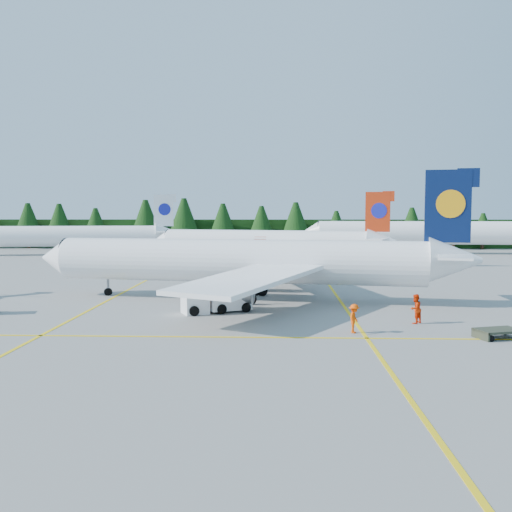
{
  "coord_description": "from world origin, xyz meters",
  "views": [
    {
      "loc": [
        0.59,
        -40.1,
        7.61
      ],
      "look_at": [
        -1.41,
        13.0,
        3.5
      ],
      "focal_mm": 40.0,
      "sensor_mm": 36.0,
      "label": 1
    }
  ],
  "objects": [
    {
      "name": "ground",
      "position": [
        0.0,
        0.0,
        0.0
      ],
      "size": [
        320.0,
        320.0,
        0.0
      ],
      "primitive_type": "plane",
      "color": "gray",
      "rests_on": "ground"
    },
    {
      "name": "taxi_stripe_a",
      "position": [
        -14.0,
        20.0,
        0.01
      ],
      "size": [
        0.25,
        120.0,
        0.01
      ],
      "primitive_type": "cube",
      "color": "yellow",
      "rests_on": "ground"
    },
    {
      "name": "taxi_stripe_b",
      "position": [
        6.0,
        20.0,
        0.01
      ],
      "size": [
        0.25,
        120.0,
        0.01
      ],
      "primitive_type": "cube",
      "color": "yellow",
      "rests_on": "ground"
    },
    {
      "name": "taxi_stripe_cross",
      "position": [
        0.0,
        -6.0,
        0.01
      ],
      "size": [
        80.0,
        0.25,
        0.01
      ],
      "primitive_type": "cube",
      "color": "yellow",
      "rests_on": "ground"
    },
    {
      "name": "treeline_hedge",
      "position": [
        0.0,
        82.0,
        3.0
      ],
      "size": [
        220.0,
        4.0,
        6.0
      ],
      "primitive_type": "cube",
      "color": "black",
      "rests_on": "ground"
    },
    {
      "name": "airliner_navy",
      "position": [
        -3.51,
        9.12,
        3.3
      ],
      "size": [
        37.55,
        30.66,
        10.98
      ],
      "rotation": [
        0.0,
        0.0,
        -0.16
      ],
      "color": "white",
      "rests_on": "ground"
    },
    {
      "name": "airliner_red",
      "position": [
        -2.03,
        43.38,
        3.12
      ],
      "size": [
        34.96,
        28.39,
        10.38
      ],
      "rotation": [
        0.0,
        0.0,
        -0.26
      ],
      "color": "white",
      "rests_on": "ground"
    },
    {
      "name": "airliner_far_left",
      "position": [
        -37.85,
        59.74,
        3.37
      ],
      "size": [
        36.79,
        9.12,
        10.76
      ],
      "rotation": [
        0.0,
        0.0,
        0.16
      ],
      "color": "white",
      "rests_on": "ground"
    },
    {
      "name": "airliner_far_right",
      "position": [
        25.19,
        65.25,
        3.89
      ],
      "size": [
        42.74,
        6.72,
        12.42
      ],
      "rotation": [
        0.0,
        0.0,
        -0.06
      ],
      "color": "white",
      "rests_on": "ground"
    },
    {
      "name": "service_truck",
      "position": [
        -4.0,
        2.7,
        1.23
      ],
      "size": [
        5.45,
        3.85,
        2.48
      ],
      "rotation": [
        0.0,
        0.0,
        0.43
      ],
      "color": "white",
      "rests_on": "ground"
    },
    {
      "name": "crew_a",
      "position": [
        -4.62,
        2.24,
        0.89
      ],
      "size": [
        0.69,
        0.49,
        1.78
      ],
      "primitive_type": "imported",
      "rotation": [
        0.0,
        0.0,
        -0.1
      ],
      "color": "#FF6005",
      "rests_on": "ground"
    },
    {
      "name": "crew_b",
      "position": [
        10.03,
        -1.2,
        1.01
      ],
      "size": [
        1.24,
        1.22,
        2.01
      ],
      "primitive_type": "imported",
      "rotation": [
        0.0,
        0.0,
        3.89
      ],
      "color": "red",
      "rests_on": "ground"
    },
    {
      "name": "crew_c",
      "position": [
        5.44,
        -4.47,
        0.92
      ],
      "size": [
        0.76,
        0.9,
        1.84
      ],
      "primitive_type": "imported",
      "rotation": [
        0.0,
        0.0,
        1.2
      ],
      "color": "#FF4B05",
      "rests_on": "ground"
    }
  ]
}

